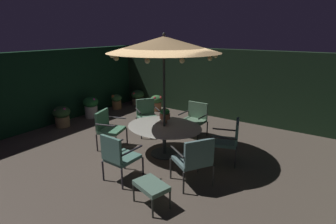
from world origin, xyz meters
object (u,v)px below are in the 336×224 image
at_px(patio_chair_east, 118,155).
at_px(centerpiece_planter, 165,114).
at_px(patio_umbrella, 164,45).
at_px(ottoman_footrest, 151,186).
at_px(potted_plant_back_left, 116,101).
at_px(patio_chair_southeast, 194,158).
at_px(patio_dining_table, 164,131).
at_px(patio_chair_south, 228,138).
at_px(potted_plant_left_near, 91,106).
at_px(potted_plant_back_center, 157,102).
at_px(patio_chair_northeast, 108,126).
at_px(patio_chair_southwest, 195,117).
at_px(patio_chair_north, 147,114).
at_px(potted_plant_right_near, 62,115).
at_px(potted_plant_right_far, 138,97).

bearing_deg(patio_chair_east, centerpiece_planter, 92.51).
relative_size(patio_umbrella, ottoman_footrest, 4.20).
relative_size(patio_umbrella, potted_plant_back_left, 5.00).
xyz_separation_m(centerpiece_planter, patio_chair_southeast, (1.36, -0.99, -0.36)).
height_order(patio_dining_table, patio_chair_south, patio_chair_south).
height_order(patio_chair_southeast, potted_plant_left_near, patio_chair_southeast).
xyz_separation_m(patio_dining_table, ottoman_footrest, (0.95, -1.74, -0.24)).
bearing_deg(centerpiece_planter, patio_chair_east, -87.49).
bearing_deg(potted_plant_back_center, centerpiece_planter, -50.03).
height_order(patio_chair_northeast, patio_chair_southwest, patio_chair_northeast).
xyz_separation_m(patio_chair_south, potted_plant_left_near, (-5.14, 0.48, -0.18)).
distance_m(patio_dining_table, patio_chair_southwest, 1.47).
distance_m(patio_dining_table, patio_chair_south, 1.48).
height_order(centerpiece_planter, patio_chair_northeast, centerpiece_planter).
relative_size(patio_umbrella, patio_chair_north, 2.84).
relative_size(patio_chair_southeast, ottoman_footrest, 1.48).
bearing_deg(patio_chair_south, patio_dining_table, -161.49).
relative_size(centerpiece_planter, potted_plant_right_near, 0.59).
bearing_deg(patio_chair_southeast, patio_chair_north, 146.01).
bearing_deg(centerpiece_planter, patio_chair_south, 10.51).
distance_m(patio_chair_southwest, potted_plant_back_center, 2.76).
bearing_deg(ottoman_footrest, patio_chair_north, 129.72).
height_order(ottoman_footrest, potted_plant_back_center, potted_plant_back_center).
bearing_deg(patio_chair_southwest, patio_chair_northeast, -126.07).
bearing_deg(potted_plant_right_near, potted_plant_right_far, 86.81).
xyz_separation_m(patio_chair_southeast, patio_chair_southwest, (-1.23, 2.27, -0.03)).
height_order(patio_dining_table, patio_chair_northeast, patio_chair_northeast).
relative_size(patio_dining_table, potted_plant_right_far, 3.11).
bearing_deg(potted_plant_back_center, potted_plant_right_far, 165.46).
bearing_deg(patio_dining_table, ottoman_footrest, -61.31).
distance_m(patio_chair_north, patio_chair_south, 2.63).
bearing_deg(patio_chair_south, patio_chair_southeast, -97.06).
bearing_deg(patio_dining_table, patio_chair_north, 144.69).
bearing_deg(patio_chair_north, potted_plant_left_near, 177.64).
bearing_deg(potted_plant_back_left, potted_plant_back_center, 24.55).
distance_m(patio_chair_north, patio_chair_northeast, 1.33).
distance_m(patio_chair_northeast, patio_chair_southwest, 2.39).
bearing_deg(patio_umbrella, patio_chair_south, 18.51).
bearing_deg(potted_plant_right_far, patio_chair_southeast, -39.69).
height_order(patio_chair_east, patio_chair_southwest, patio_chair_east).
bearing_deg(patio_umbrella, patio_chair_southeast, -32.68).
relative_size(ottoman_footrest, potted_plant_right_far, 1.14).
relative_size(patio_chair_north, patio_chair_southeast, 1.00).
bearing_deg(patio_chair_southwest, potted_plant_back_left, 168.85).
relative_size(patio_chair_northeast, potted_plant_right_far, 1.63).
bearing_deg(patio_chair_southwest, patio_chair_southeast, -61.50).
distance_m(patio_chair_southeast, ottoman_footrest, 1.01).
xyz_separation_m(patio_chair_south, potted_plant_right_near, (-5.14, -0.65, -0.21)).
xyz_separation_m(patio_chair_south, potted_plant_right_far, (-4.95, 2.71, -0.27)).
bearing_deg(potted_plant_right_far, patio_umbrella, -41.87).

